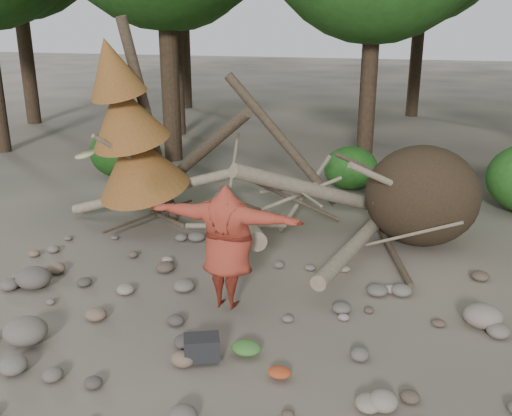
# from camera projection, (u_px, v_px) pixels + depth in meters

# --- Properties ---
(ground) EXTENTS (120.00, 120.00, 0.00)m
(ground) POSITION_uv_depth(u_px,v_px,m) (223.00, 332.00, 8.15)
(ground) COLOR #514C44
(ground) RESTS_ON ground
(deadfall_pile) EXTENTS (8.55, 5.24, 3.30)m
(deadfall_pile) POSITION_uv_depth(u_px,v_px,m) (391.00, 196.00, 11.18)
(deadfall_pile) COLOR #332619
(deadfall_pile) RESTS_ON ground
(dead_conifer) EXTENTS (2.06, 2.16, 4.35)m
(dead_conifer) POSITION_uv_depth(u_px,v_px,m) (130.00, 132.00, 11.38)
(dead_conifer) COLOR #4C3F30
(dead_conifer) RESTS_ON ground
(bush_left) EXTENTS (1.80, 1.80, 1.44)m
(bush_left) POSITION_uv_depth(u_px,v_px,m) (123.00, 152.00, 15.94)
(bush_left) COLOR #1A4712
(bush_left) RESTS_ON ground
(bush_mid) EXTENTS (1.40, 1.40, 1.12)m
(bush_mid) POSITION_uv_depth(u_px,v_px,m) (351.00, 168.00, 14.87)
(bush_mid) COLOR #235A1A
(bush_mid) RESTS_ON ground
(frisbee_thrower) EXTENTS (3.25, 1.15, 2.44)m
(frisbee_thrower) POSITION_uv_depth(u_px,v_px,m) (227.00, 247.00, 8.46)
(frisbee_thrower) COLOR maroon
(frisbee_thrower) RESTS_ON ground
(backpack) EXTENTS (0.54, 0.46, 0.31)m
(backpack) POSITION_uv_depth(u_px,v_px,m) (202.00, 351.00, 7.41)
(backpack) COLOR black
(backpack) RESTS_ON ground
(cloth_green) EXTENTS (0.41, 0.34, 0.15)m
(cloth_green) POSITION_uv_depth(u_px,v_px,m) (246.00, 351.00, 7.55)
(cloth_green) COLOR #3C702D
(cloth_green) RESTS_ON ground
(cloth_orange) EXTENTS (0.30, 0.25, 0.11)m
(cloth_orange) POSITION_uv_depth(u_px,v_px,m) (279.00, 376.00, 7.06)
(cloth_orange) COLOR #A73E1C
(cloth_orange) RESTS_ON ground
(boulder_front_left) EXTENTS (0.62, 0.56, 0.37)m
(boulder_front_left) POSITION_uv_depth(u_px,v_px,m) (25.00, 331.00, 7.83)
(boulder_front_left) COLOR #696057
(boulder_front_left) RESTS_ON ground
(boulder_mid_right) EXTENTS (0.57, 0.51, 0.34)m
(boulder_mid_right) POSITION_uv_depth(u_px,v_px,m) (483.00, 316.00, 8.26)
(boulder_mid_right) COLOR gray
(boulder_mid_right) RESTS_ON ground
(boulder_mid_left) EXTENTS (0.60, 0.54, 0.36)m
(boulder_mid_left) POSITION_uv_depth(u_px,v_px,m) (34.00, 278.00, 9.45)
(boulder_mid_left) COLOR #59514B
(boulder_mid_left) RESTS_ON ground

